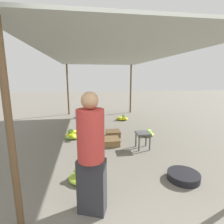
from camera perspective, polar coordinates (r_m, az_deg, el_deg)
The scene contains 14 objects.
canopy_post_front_left at distance 2.19m, azimuth -30.29°, elevation -6.13°, with size 0.08×0.08×2.37m, color brown.
canopy_post_back_left at distance 8.58m, azimuth -14.22°, elevation 7.05°, with size 0.08×0.08×2.37m, color brown.
canopy_post_back_right at distance 8.83m, azimuth 6.13°, elevation 7.44°, with size 0.08×0.08×2.37m, color brown.
canopy_tarp at distance 5.31m, azimuth -0.94°, elevation 17.90°, with size 3.46×6.97×0.04m, color #9EA399.
vendor_foreground at distance 2.28m, azimuth -6.84°, elevation -13.24°, with size 0.44×0.44×1.62m.
stool at distance 4.48m, azimuth 10.05°, elevation -7.60°, with size 0.34×0.34×0.42m.
basin_black at distance 3.52m, azimuth 22.28°, elevation -18.80°, with size 0.56×0.56×0.12m.
banana_pile_left_0 at distance 7.85m, azimuth -9.84°, elevation -1.30°, with size 0.66×0.46×0.23m.
banana_pile_left_1 at distance 3.32m, azimuth -8.83°, elevation -19.51°, with size 0.57×0.59×0.26m.
banana_pile_left_2 at distance 5.36m, azimuth -12.73°, elevation -7.35°, with size 0.51×0.60×0.26m.
banana_pile_right_0 at distance 5.53m, azimuth 11.49°, elevation -6.75°, with size 0.41×0.47×0.21m.
banana_pile_right_1 at distance 7.35m, azimuth 3.25°, elevation -2.07°, with size 0.52×0.45×0.22m.
crate_near at distance 4.74m, azimuth -0.54°, elevation -9.60°, with size 0.48×0.48×0.17m.
crate_mid at distance 5.35m, azimuth 0.32°, elevation -7.05°, with size 0.42×0.42×0.18m.
Camera 1 is at (-0.71, -1.64, 1.78)m, focal length 28.00 mm.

